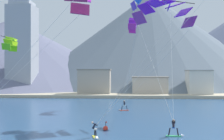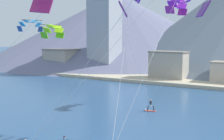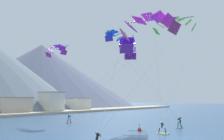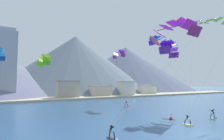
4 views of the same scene
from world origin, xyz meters
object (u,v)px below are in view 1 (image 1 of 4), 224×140
parafoil_kite_distant_mid_solo (133,24)px  race_marker_buoy (106,128)px  parafoil_kite_near_trail (151,0)px  kitesurfer_near_lead (123,108)px  kitesurfer_mid_center (95,133)px  parafoil_kite_near_lead (165,10)px  parafoil_kite_distant_high_outer (11,42)px  kitesurfer_near_trail (176,131)px

parafoil_kite_distant_mid_solo → race_marker_buoy: bearing=-97.7°
parafoil_kite_near_trail → race_marker_buoy: 18.55m
kitesurfer_near_lead → parafoil_kite_distant_mid_solo: 15.52m
kitesurfer_mid_center → parafoil_kite_distant_mid_solo: parafoil_kite_distant_mid_solo is taller
parafoil_kite_near_lead → parafoil_kite_distant_mid_solo: parafoil_kite_distant_mid_solo is taller
parafoil_kite_near_lead → race_marker_buoy: bearing=-136.7°
parafoil_kite_distant_high_outer → kitesurfer_near_lead: bearing=-7.7°
parafoil_kite_near_lead → kitesurfer_near_lead: bearing=120.4°
kitesurfer_mid_center → race_marker_buoy: (0.62, 4.05, -0.27)m
parafoil_kite_distant_high_outer → race_marker_buoy: parafoil_kite_distant_high_outer is taller
kitesurfer_mid_center → parafoil_kite_near_lead: 18.95m
kitesurfer_near_trail → parafoil_kite_distant_mid_solo: size_ratio=0.30×
parafoil_kite_distant_mid_solo → race_marker_buoy: parafoil_kite_distant_mid_solo is taller
kitesurfer_near_trail → kitesurfer_near_lead: bearing=106.4°
kitesurfer_mid_center → parafoil_kite_near_lead: bearing=54.4°
parafoil_kite_near_trail → kitesurfer_mid_center: bearing=-115.7°
kitesurfer_near_lead → parafoil_kite_distant_high_outer: (-19.42, 2.62, 10.76)m
kitesurfer_near_trail → parafoil_kite_near_lead: 16.55m
parafoil_kite_near_trail → parafoil_kite_distant_high_outer: parafoil_kite_near_trail is taller
parafoil_kite_near_trail → parafoil_kite_distant_high_outer: 26.08m
parafoil_kite_near_trail → parafoil_kite_distant_high_outer: bearing=155.9°
kitesurfer_near_trail → parafoil_kite_distant_mid_solo: (-4.06, 25.15, 14.18)m
kitesurfer_near_trail → parafoil_kite_distant_mid_solo: parafoil_kite_distant_mid_solo is taller
parafoil_kite_near_lead → parafoil_kite_near_trail: parafoil_kite_near_trail is taller
parafoil_kite_distant_mid_solo → parafoil_kite_near_lead: bearing=-75.4°
parafoil_kite_near_lead → kitesurfer_near_trail: bearing=-90.0°
kitesurfer_near_trail → parafoil_kite_near_trail: size_ratio=0.11×
kitesurfer_near_trail → kitesurfer_mid_center: (-7.68, -1.14, -0.12)m
kitesurfer_near_trail → parafoil_kite_distant_high_outer: size_ratio=0.32×
kitesurfer_near_trail → parafoil_kite_near_trail: 19.06m
parafoil_kite_near_trail → race_marker_buoy: bearing=-122.6°
parafoil_kite_near_lead → parafoil_kite_distant_high_outer: parafoil_kite_near_lead is taller
kitesurfer_near_trail → parafoil_kite_near_lead: parafoil_kite_near_lead is taller
parafoil_kite_distant_high_outer → parafoil_kite_near_lead: bearing=-26.1°
parafoil_kite_near_trail → parafoil_kite_distant_mid_solo: parafoil_kite_near_trail is taller
kitesurfer_near_lead → parafoil_kite_distant_mid_solo: (1.61, 5.90, 14.26)m
kitesurfer_near_lead → parafoil_kite_distant_high_outer: size_ratio=0.32×
parafoil_kite_distant_mid_solo → kitesurfer_near_lead: bearing=-105.2°
parafoil_kite_distant_high_outer → kitesurfer_near_trail: bearing=-41.1°
parafoil_kite_distant_high_outer → kitesurfer_mid_center: bearing=-52.9°
kitesurfer_mid_center → parafoil_kite_distant_mid_solo: bearing=82.2°
kitesurfer_mid_center → parafoil_kite_near_lead: (7.68, 10.72, 13.62)m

